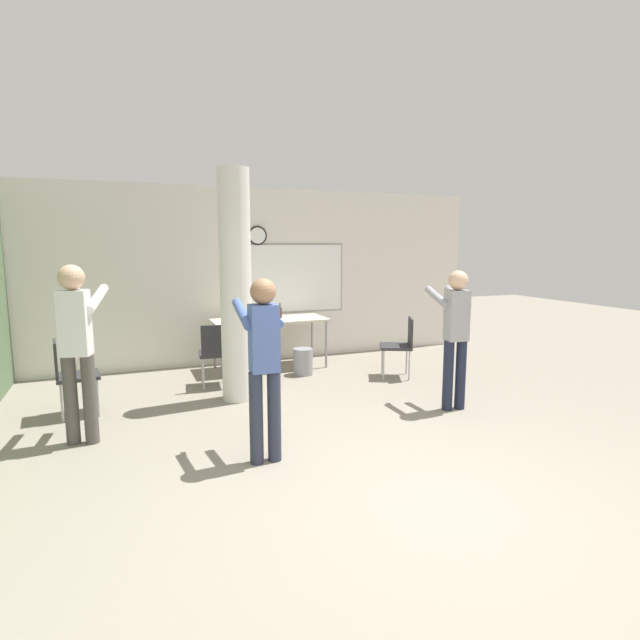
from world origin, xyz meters
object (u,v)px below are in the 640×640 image
object	(u,v)px
bottle_on_table	(280,312)
chair_by_left_wall	(70,372)
person_playing_side	(455,329)
person_playing_front	(263,355)
chair_mid_room	(401,342)
chair_table_left	(216,350)
folding_table	(270,322)
person_watching_back	(77,340)

from	to	relation	value
bottle_on_table	chair_by_left_wall	xyz separation A→B (m)	(-2.87, -1.37, -0.35)
person_playing_side	person_playing_front	bearing A→B (deg)	-166.88
chair_mid_room	person_playing_front	size ratio (longest dim) A/B	0.53
bottle_on_table	chair_mid_room	bearing A→B (deg)	-42.35
chair_table_left	person_playing_front	distance (m)	2.52
folding_table	chair_mid_room	distance (m)	2.03
chair_by_left_wall	person_watching_back	size ratio (longest dim) A/B	0.50
bottle_on_table	chair_table_left	bearing A→B (deg)	-144.38
bottle_on_table	person_watching_back	xyz separation A→B (m)	(-2.70, -2.25, 0.16)
person_playing_front	person_playing_side	world-z (taller)	person_playing_front
person_watching_back	person_playing_side	bearing A→B (deg)	-7.10
chair_table_left	person_playing_side	distance (m)	3.11
person_playing_front	chair_by_left_wall	bearing A→B (deg)	131.15
person_playing_front	person_watching_back	distance (m)	1.86
person_playing_side	chair_mid_room	bearing A→B (deg)	83.58
chair_table_left	person_playing_front	bearing A→B (deg)	-90.48
chair_table_left	person_watching_back	xyz separation A→B (m)	(-1.55, -1.42, 0.51)
chair_mid_room	chair_table_left	size ratio (longest dim) A/B	1.00
folding_table	chair_table_left	world-z (taller)	chair_table_left
chair_by_left_wall	person_watching_back	distance (m)	1.03
person_playing_front	folding_table	bearing A→B (deg)	73.01
chair_mid_room	person_playing_side	world-z (taller)	person_playing_side
chair_table_left	person_playing_front	xyz separation A→B (m)	(-0.02, -2.48, 0.45)
chair_table_left	chair_by_left_wall	distance (m)	1.80
folding_table	person_playing_front	bearing A→B (deg)	-106.99
bottle_on_table	person_playing_front	size ratio (longest dim) A/B	0.14
person_playing_front	person_watching_back	xyz separation A→B (m)	(-1.53, 1.06, 0.06)
chair_mid_room	chair_table_left	distance (m)	2.61
folding_table	chair_by_left_wall	distance (m)	3.00
chair_by_left_wall	person_watching_back	xyz separation A→B (m)	(0.16, -0.88, 0.51)
bottle_on_table	chair_table_left	size ratio (longest dim) A/B	0.26
bottle_on_table	person_watching_back	world-z (taller)	person_watching_back
chair_table_left	person_watching_back	bearing A→B (deg)	-137.47
chair_mid_room	chair_table_left	xyz separation A→B (m)	(-2.57, 0.46, 0.00)
folding_table	chair_by_left_wall	xyz separation A→B (m)	(-2.69, -1.32, -0.21)
folding_table	person_playing_side	xyz separation A→B (m)	(1.43, -2.69, 0.23)
bottle_on_table	chair_table_left	distance (m)	1.46
folding_table	person_playing_front	world-z (taller)	person_playing_front
chair_table_left	person_playing_side	bearing A→B (deg)	-38.51
person_playing_front	person_watching_back	bearing A→B (deg)	145.31
folding_table	chair_mid_room	world-z (taller)	chair_mid_room
chair_table_left	chair_by_left_wall	xyz separation A→B (m)	(-1.71, -0.54, 0.00)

